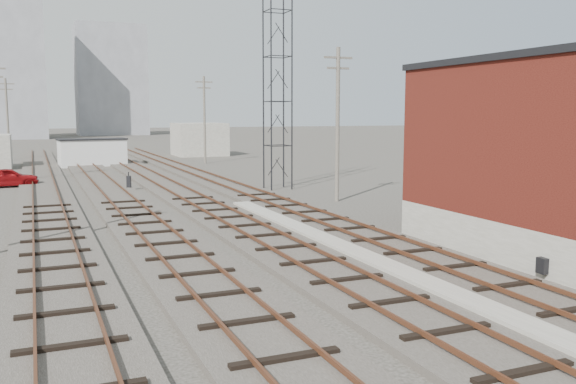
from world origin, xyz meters
TOP-DOWN VIEW (x-y plane):
  - ground at (0.00, 60.00)m, footprint 320.00×320.00m
  - track_right at (2.50, 39.00)m, footprint 3.20×90.00m
  - track_mid_right at (-1.50, 39.00)m, footprint 3.20×90.00m
  - track_mid_left at (-5.50, 39.00)m, footprint 3.20×90.00m
  - track_left at (-9.50, 39.00)m, footprint 3.20×90.00m
  - platform_curb at (0.50, 14.00)m, footprint 0.90×28.00m
  - brick_building at (7.50, 12.00)m, footprint 6.54×12.20m
  - lattice_tower at (5.50, 35.00)m, footprint 1.60×1.60m
  - utility_pole_left_c at (-12.50, 70.00)m, footprint 1.80×0.24m
  - utility_pole_right_a at (6.50, 28.00)m, footprint 1.80×0.24m
  - utility_pole_right_b at (6.50, 58.00)m, footprint 1.80×0.24m
  - apartment_right at (8.00, 150.00)m, footprint 16.00×12.00m
  - shed_right at (9.00, 70.00)m, footprint 6.00×6.00m
  - switch_stand at (-4.17, 38.11)m, footprint 0.35×0.35m
  - site_trailer at (-4.65, 59.17)m, footprint 6.72×3.45m
  - car_red at (-11.81, 43.32)m, footprint 4.18×1.99m

SIDE VIEW (x-z plane):
  - ground at x=0.00m, z-range 0.00..0.00m
  - track_right at x=2.50m, z-range -0.09..0.30m
  - track_mid_right at x=-1.50m, z-range -0.09..0.30m
  - track_mid_left at x=-5.50m, z-range -0.09..0.30m
  - track_left at x=-9.50m, z-range -0.09..0.30m
  - platform_curb at x=0.50m, z-range 0.00..0.26m
  - switch_stand at x=-4.17m, z-range -0.03..1.14m
  - car_red at x=-11.81m, z-range 0.00..1.38m
  - site_trailer at x=-4.65m, z-range 0.01..2.74m
  - shed_right at x=9.00m, z-range 0.00..4.00m
  - brick_building at x=7.50m, z-range 0.02..7.24m
  - utility_pole_left_c at x=-12.50m, z-range 0.30..9.30m
  - utility_pole_right_a at x=6.50m, z-range 0.30..9.30m
  - utility_pole_right_b at x=6.50m, z-range 0.30..9.30m
  - lattice_tower at x=5.50m, z-range 0.00..15.00m
  - apartment_right at x=8.00m, z-range 0.00..26.00m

